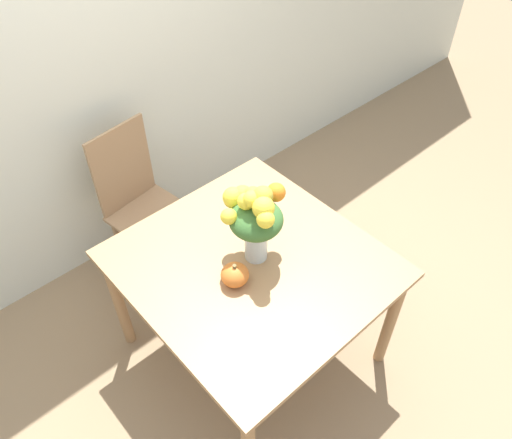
{
  "coord_description": "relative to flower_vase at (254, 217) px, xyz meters",
  "views": [
    {
      "loc": [
        -1.02,
        -1.16,
        2.59
      ],
      "look_at": [
        0.04,
        0.02,
        1.02
      ],
      "focal_mm": 35.0,
      "sensor_mm": 36.0,
      "label": 1
    }
  ],
  "objects": [
    {
      "name": "flower_vase",
      "position": [
        0.0,
        0.0,
        0.0
      ],
      "size": [
        0.34,
        0.33,
        0.43
      ],
      "color": "silver",
      "rests_on": "dining_table"
    },
    {
      "name": "dining_chair_near_window",
      "position": [
        -0.09,
        0.92,
        -0.5
      ],
      "size": [
        0.48,
        0.48,
        1.02
      ],
      "rotation": [
        0.0,
        0.0,
        0.15
      ],
      "color": "#9E7A56",
      "rests_on": "ground_plane"
    },
    {
      "name": "pumpkin",
      "position": [
        -0.18,
        -0.07,
        -0.2
      ],
      "size": [
        0.13,
        0.13,
        0.12
      ],
      "color": "orange",
      "rests_on": "dining_table"
    },
    {
      "name": "wall_back",
      "position": [
        -0.04,
        1.25,
        0.32
      ],
      "size": [
        8.0,
        0.06,
        2.7
      ],
      "color": "silver",
      "rests_on": "ground_plane"
    },
    {
      "name": "ground_plane",
      "position": [
        -0.04,
        -0.03,
        -1.03
      ],
      "size": [
        12.0,
        12.0,
        0.0
      ],
      "primitive_type": "plane",
      "color": "#8E7556"
    },
    {
      "name": "dining_table",
      "position": [
        -0.04,
        -0.03,
        -0.35
      ],
      "size": [
        1.11,
        1.18,
        0.78
      ],
      "color": "#9E754C",
      "rests_on": "ground_plane"
    }
  ]
}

